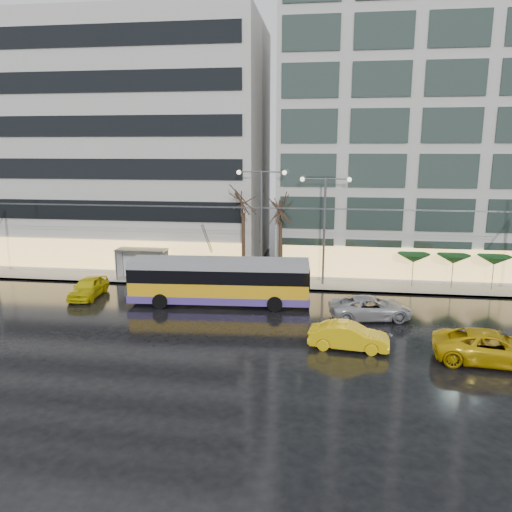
% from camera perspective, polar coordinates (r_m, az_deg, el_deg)
% --- Properties ---
extents(ground, '(140.00, 140.00, 0.00)m').
position_cam_1_polar(ground, '(31.22, -5.61, -8.23)').
color(ground, black).
rests_on(ground, ground).
extents(sidewalk, '(80.00, 10.00, 0.15)m').
position_cam_1_polar(sidewalk, '(44.05, 1.13, -1.94)').
color(sidewalk, gray).
rests_on(sidewalk, ground).
extents(kerb, '(80.00, 0.10, 0.15)m').
position_cam_1_polar(kerb, '(39.31, 0.28, -3.71)').
color(kerb, slate).
rests_on(kerb, ground).
extents(building_left, '(34.00, 14.00, 22.00)m').
position_cam_1_polar(building_left, '(52.67, -18.42, 11.95)').
color(building_left, '#B5B3AD').
rests_on(building_left, sidewalk).
extents(building_right, '(32.00, 14.00, 25.00)m').
position_cam_1_polar(building_right, '(48.95, 22.72, 13.41)').
color(building_right, '#B5B3AD').
rests_on(building_right, sidewalk).
extents(trolleybus, '(12.76, 5.14, 5.86)m').
position_cam_1_polar(trolleybus, '(35.32, -4.20, -3.05)').
color(trolleybus, gold).
rests_on(trolleybus, ground).
extents(catenary, '(42.24, 5.12, 7.00)m').
position_cam_1_polar(catenary, '(37.43, -1.45, 2.04)').
color(catenary, '#595B60').
rests_on(catenary, ground).
extents(bus_shelter, '(4.20, 1.60, 2.51)m').
position_cam_1_polar(bus_shelter, '(42.94, -13.29, -0.07)').
color(bus_shelter, '#595B60').
rests_on(bus_shelter, sidewalk).
extents(street_lamp_near, '(3.96, 0.36, 9.03)m').
position_cam_1_polar(street_lamp_near, '(39.83, 0.62, 5.20)').
color(street_lamp_near, '#595B60').
rests_on(street_lamp_near, sidewalk).
extents(street_lamp_far, '(3.96, 0.36, 8.53)m').
position_cam_1_polar(street_lamp_far, '(39.55, 7.85, 4.63)').
color(street_lamp_far, '#595B60').
rests_on(street_lamp_far, sidewalk).
extents(tree_a, '(3.20, 3.20, 8.40)m').
position_cam_1_polar(tree_a, '(40.12, -1.48, 6.82)').
color(tree_a, black).
rests_on(tree_a, sidewalk).
extents(tree_b, '(3.20, 3.20, 7.70)m').
position_cam_1_polar(tree_b, '(40.02, 2.84, 5.81)').
color(tree_b, black).
rests_on(tree_b, sidewalk).
extents(parasol_a, '(2.50, 2.50, 2.65)m').
position_cam_1_polar(parasol_a, '(40.92, 17.56, -0.22)').
color(parasol_a, '#595B60').
rests_on(parasol_a, sidewalk).
extents(parasol_b, '(2.50, 2.50, 2.65)m').
position_cam_1_polar(parasol_b, '(41.55, 21.64, -0.34)').
color(parasol_b, '#595B60').
rests_on(parasol_b, sidewalk).
extents(parasol_c, '(2.50, 2.50, 2.65)m').
position_cam_1_polar(parasol_c, '(42.37, 25.58, -0.45)').
color(parasol_c, '#595B60').
rests_on(parasol_c, sidewalk).
extents(taxi_a, '(2.05, 4.57, 1.52)m').
position_cam_1_polar(taxi_a, '(39.15, -18.60, -3.39)').
color(taxi_a, '#D4C40B').
rests_on(taxi_a, ground).
extents(taxi_b, '(4.55, 2.03, 1.45)m').
position_cam_1_polar(taxi_b, '(28.34, 10.56, -9.00)').
color(taxi_b, yellow).
rests_on(taxi_b, ground).
extents(taxi_c, '(6.22, 3.40, 1.65)m').
position_cam_1_polar(taxi_c, '(28.86, 25.48, -9.43)').
color(taxi_c, '#CEA30A').
rests_on(taxi_c, ground).
extents(sedan_silver, '(5.71, 3.43, 1.49)m').
position_cam_1_polar(sedan_silver, '(33.38, 12.99, -5.77)').
color(sedan_silver, '#9D9DA1').
rests_on(sedan_silver, ground).
extents(pedestrian_a, '(1.22, 1.23, 2.19)m').
position_cam_1_polar(pedestrian_a, '(41.03, -10.72, -1.09)').
color(pedestrian_a, black).
rests_on(pedestrian_a, sidewalk).
extents(pedestrian_b, '(0.90, 0.78, 1.59)m').
position_cam_1_polar(pedestrian_b, '(42.39, -7.54, -1.41)').
color(pedestrian_b, black).
rests_on(pedestrian_b, sidewalk).
extents(pedestrian_c, '(1.01, 0.83, 2.11)m').
position_cam_1_polar(pedestrian_c, '(42.08, -13.01, -1.28)').
color(pedestrian_c, black).
rests_on(pedestrian_c, sidewalk).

